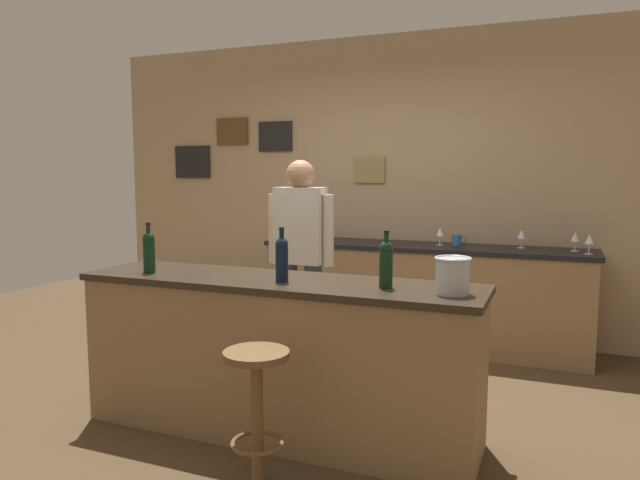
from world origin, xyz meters
The scene contains 15 objects.
ground_plane centered at (0.00, 0.00, 0.00)m, with size 10.00×10.00×0.00m, color #4C3823.
back_wall centered at (-0.02, 2.03, 1.40)m, with size 6.00×0.09×2.80m.
bar_counter centered at (0.00, -0.40, 0.46)m, with size 2.37×0.60×0.92m.
side_counter centered at (0.40, 1.65, 0.45)m, with size 2.84×0.56×0.90m.
bartender centered at (-0.27, 0.54, 0.94)m, with size 0.52×0.21×1.62m.
bar_stool centered at (0.18, -0.98, 0.46)m, with size 0.32×0.32×0.68m.
wine_bottle_a centered at (-0.82, -0.50, 1.06)m, with size 0.07×0.07×0.31m.
wine_bottle_b centered at (0.06, -0.47, 1.06)m, with size 0.07×0.07×0.31m.
wine_bottle_c centered at (0.65, -0.42, 1.06)m, with size 0.07×0.07×0.31m.
ice_bucket centered at (1.00, -0.44, 1.02)m, with size 0.19×0.19×0.19m.
wine_glass_a centered at (0.54, 1.69, 1.01)m, with size 0.07×0.07×0.16m.
wine_glass_b centered at (1.20, 1.75, 1.01)m, with size 0.07×0.07×0.16m.
wine_glass_c centered at (1.61, 1.70, 1.01)m, with size 0.07×0.07×0.16m.
wine_glass_d centered at (1.71, 1.56, 1.01)m, with size 0.07×0.07×0.16m.
coffee_mug centered at (0.68, 1.72, 0.95)m, with size 0.13×0.08×0.09m.
Camera 1 is at (1.48, -3.36, 1.53)m, focal length 32.74 mm.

